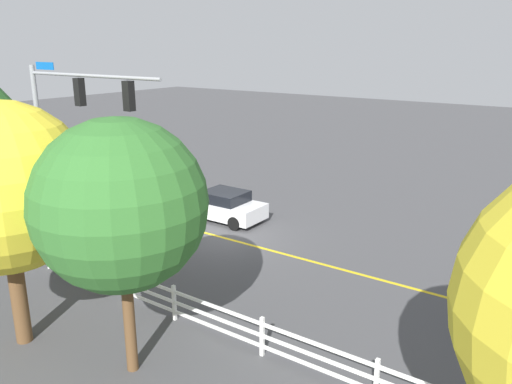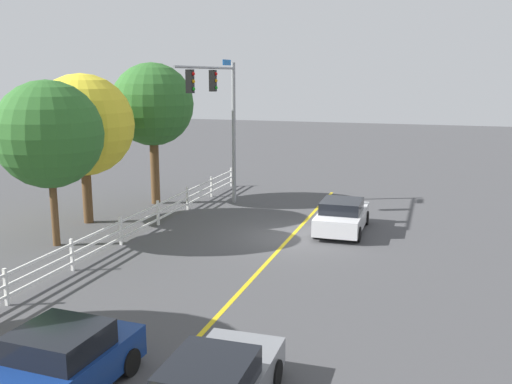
{
  "view_description": "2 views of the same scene",
  "coord_description": "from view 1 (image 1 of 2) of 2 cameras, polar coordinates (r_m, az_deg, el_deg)",
  "views": [
    {
      "loc": [
        -13.11,
        16.29,
        8.13
      ],
      "look_at": [
        -1.83,
        0.3,
        2.48
      ],
      "focal_mm": 35.93,
      "sensor_mm": 36.0,
      "label": 1
    },
    {
      "loc": [
        -22.52,
        -5.64,
        6.74
      ],
      "look_at": [
        -1.52,
        1.01,
        2.22
      ],
      "focal_mm": 40.09,
      "sensor_mm": 36.0,
      "label": 2
    }
  ],
  "objects": [
    {
      "name": "car_1",
      "position": [
        24.62,
        -3.77,
        -1.51
      ],
      "size": [
        4.23,
        1.99,
        1.43
      ],
      "rotation": [
        0.0,
        0.0,
        6.29
      ],
      "color": "silver",
      "rests_on": "ground_plane"
    },
    {
      "name": "ground_plane",
      "position": [
        22.44,
        -3.4,
        -5.17
      ],
      "size": [
        120.0,
        120.0,
        0.0
      ],
      "primitive_type": "plane",
      "color": "#444447"
    },
    {
      "name": "tree_2",
      "position": [
        14.91,
        -26.3,
        0.37
      ],
      "size": [
        4.59,
        4.59,
        6.83
      ],
      "color": "brown",
      "rests_on": "ground_plane"
    },
    {
      "name": "lane_center_stripe",
      "position": [
        20.36,
        5.52,
        -7.5
      ],
      "size": [
        28.0,
        0.16,
        0.01
      ],
      "primitive_type": "cube",
      "color": "gold",
      "rests_on": "ground_plane"
    },
    {
      "name": "signal_assembly",
      "position": [
        20.81,
        -20.11,
        7.16
      ],
      "size": [
        7.13,
        0.38,
        7.49
      ],
      "color": "gray",
      "rests_on": "ground_plane"
    },
    {
      "name": "tree_1",
      "position": [
        12.52,
        -14.86,
        -1.46
      ],
      "size": [
        4.2,
        4.2,
        6.58
      ],
      "color": "brown",
      "rests_on": "ground_plane"
    },
    {
      "name": "white_rail_fence",
      "position": [
        16.1,
        -9.1,
        -11.99
      ],
      "size": [
        26.1,
        0.1,
        1.15
      ],
      "color": "white",
      "rests_on": "ground_plane"
    }
  ]
}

